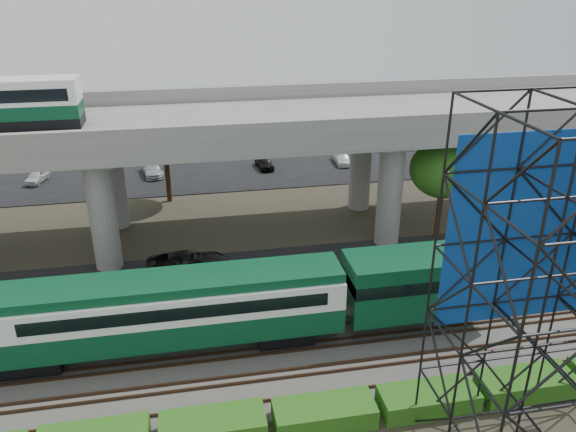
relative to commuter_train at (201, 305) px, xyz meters
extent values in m
plane|color=#474233|center=(4.07, -2.00, -2.88)|extent=(140.00, 140.00, 0.00)
cube|color=slate|center=(4.07, 0.00, -2.78)|extent=(90.00, 12.00, 0.20)
cube|color=black|center=(4.07, 8.50, -2.84)|extent=(90.00, 5.00, 0.08)
cube|color=black|center=(4.07, 32.00, -2.84)|extent=(90.00, 18.00, 0.08)
cube|color=slate|center=(4.07, 54.00, -2.87)|extent=(140.00, 40.00, 0.03)
cube|color=#472D1E|center=(4.07, -4.72, -2.60)|extent=(90.00, 0.08, 0.16)
cube|color=#472D1E|center=(4.07, -3.28, -2.60)|extent=(90.00, 0.08, 0.16)
cube|color=#472D1E|center=(4.07, -2.72, -2.60)|extent=(90.00, 0.08, 0.16)
cube|color=#472D1E|center=(4.07, -1.28, -2.60)|extent=(90.00, 0.08, 0.16)
cube|color=#472D1E|center=(4.07, -0.72, -2.60)|extent=(90.00, 0.08, 0.16)
cube|color=#472D1E|center=(4.07, 0.72, -2.60)|extent=(90.00, 0.08, 0.16)
cube|color=#472D1E|center=(4.07, 1.28, -2.60)|extent=(90.00, 0.08, 0.16)
cube|color=#472D1E|center=(4.07, 2.72, -2.60)|extent=(90.00, 0.08, 0.16)
cube|color=#472D1E|center=(4.07, 3.28, -2.60)|extent=(90.00, 0.08, 0.16)
cube|color=#472D1E|center=(4.07, 4.72, -2.60)|extent=(90.00, 0.08, 0.16)
cube|color=black|center=(-8.62, 0.00, -2.07)|extent=(3.00, 2.20, 0.90)
cube|color=black|center=(4.38, 0.00, -2.07)|extent=(3.00, 2.20, 0.90)
cube|color=#094326|center=(-2.12, 0.00, -0.92)|extent=(19.00, 3.00, 1.40)
cube|color=white|center=(-2.12, 0.00, 0.53)|extent=(19.00, 3.00, 1.50)
cube|color=#094326|center=(-2.12, 0.00, 1.53)|extent=(19.00, 2.60, 0.50)
cube|color=black|center=(-1.12, 0.00, 0.58)|extent=(15.00, 3.06, 0.70)
cube|color=#094326|center=(11.88, 0.00, 0.08)|extent=(8.00, 3.00, 3.40)
cube|color=#9E9B93|center=(4.07, 14.00, 5.72)|extent=(80.00, 12.00, 1.20)
cube|color=#9E9B93|center=(4.07, 8.25, 6.87)|extent=(80.00, 0.50, 1.10)
cube|color=#9E9B93|center=(4.07, 19.75, 6.87)|extent=(80.00, 0.50, 1.10)
cylinder|color=#9E9B93|center=(-5.93, 10.50, 1.12)|extent=(1.80, 1.80, 8.00)
cylinder|color=#9E9B93|center=(-5.93, 17.50, 1.12)|extent=(1.80, 1.80, 8.00)
cube|color=#9E9B93|center=(-5.93, 14.00, 4.82)|extent=(2.40, 9.00, 0.60)
cylinder|color=#9E9B93|center=(14.07, 10.50, 1.12)|extent=(1.80, 1.80, 8.00)
cylinder|color=#9E9B93|center=(14.07, 17.50, 1.12)|extent=(1.80, 1.80, 8.00)
cube|color=#9E9B93|center=(14.07, 14.00, 4.82)|extent=(2.40, 9.00, 0.60)
cylinder|color=#9E9B93|center=(32.07, 17.50, 1.12)|extent=(1.80, 1.80, 8.00)
cube|color=#0E409E|center=(13.64, -6.95, 6.42)|extent=(8.10, 0.08, 8.25)
cube|color=#285F15|center=(0.07, -6.30, -2.31)|extent=(4.60, 1.80, 1.15)
cube|color=#285F15|center=(5.07, -6.30, -2.37)|extent=(4.60, 1.80, 1.03)
cube|color=#285F15|center=(10.07, -6.30, -2.38)|extent=(4.60, 1.80, 1.01)
cube|color=#285F15|center=(15.07, -6.30, -2.32)|extent=(4.60, 1.80, 1.12)
cylinder|color=#382314|center=(18.07, 10.50, -0.48)|extent=(0.44, 0.44, 4.80)
ellipsoid|color=#285F15|center=(18.07, 10.50, 2.72)|extent=(4.94, 4.94, 4.18)
cylinder|color=#382314|center=(-1.93, 22.00, -0.48)|extent=(0.44, 0.44, 4.80)
ellipsoid|color=#285F15|center=(-1.93, 22.00, 2.72)|extent=(4.94, 4.94, 4.18)
imported|color=black|center=(-0.61, 8.42, -2.04)|extent=(5.55, 2.63, 1.53)
imported|color=silver|center=(-14.41, 29.00, -2.24)|extent=(2.10, 3.54, 1.13)
imported|color=#929498|center=(-9.73, 34.00, -2.15)|extent=(2.03, 4.12, 1.30)
imported|color=#AFB1B7|center=(-3.65, 29.00, -2.19)|extent=(2.49, 4.47, 1.22)
imported|color=silver|center=(-0.39, 34.00, -2.24)|extent=(2.35, 4.27, 1.13)
imported|color=black|center=(7.59, 29.00, -2.21)|extent=(1.81, 3.60, 1.18)
imported|color=#96989D|center=(9.20, 34.00, -2.20)|extent=(1.29, 3.64, 1.20)
imported|color=silver|center=(15.84, 29.00, -2.26)|extent=(1.62, 3.79, 1.09)
imported|color=#A9ACB1|center=(21.50, 34.00, -2.18)|extent=(2.68, 4.73, 1.24)
camera|label=1|loc=(-0.16, -25.17, 16.10)|focal=35.00mm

